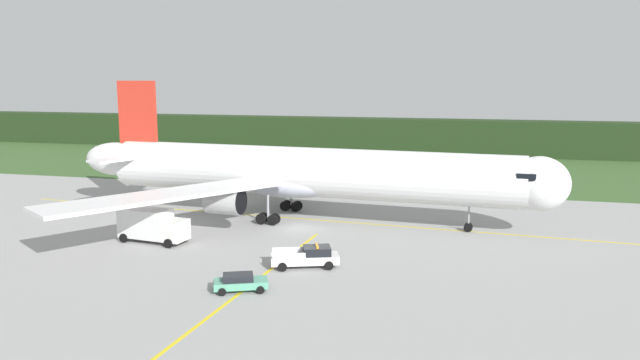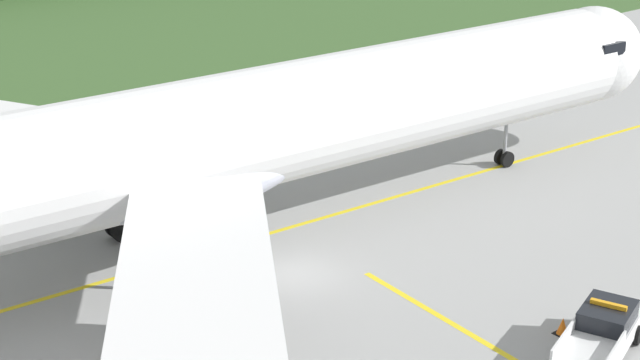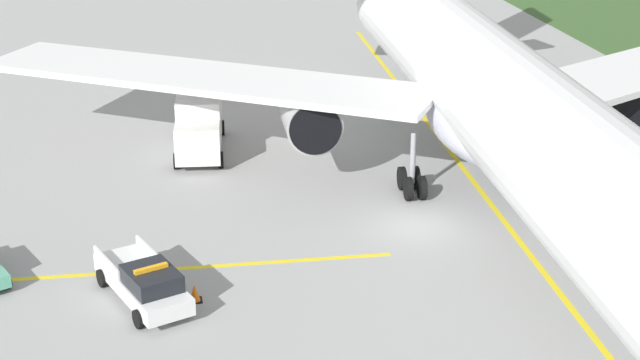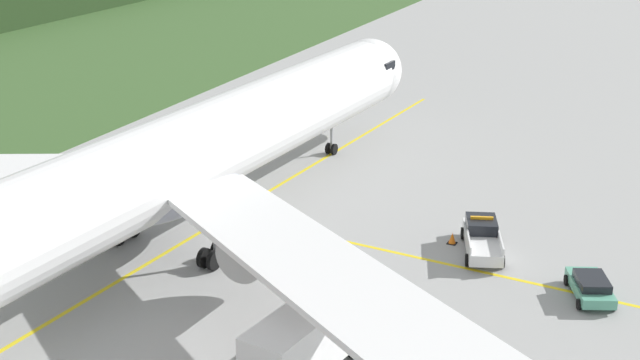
% 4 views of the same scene
% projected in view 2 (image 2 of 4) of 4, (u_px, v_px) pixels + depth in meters
% --- Properties ---
extents(ground, '(320.00, 320.00, 0.00)m').
position_uv_depth(ground, '(289.00, 274.00, 44.90)').
color(ground, '#989997').
extents(taxiway_centerline_main, '(75.37, 4.98, 0.01)m').
position_uv_depth(taxiway_centerline_main, '(234.00, 244.00, 47.83)').
color(taxiway_centerline_main, yellow).
rests_on(taxiway_centerline_main, ground).
extents(airliner, '(57.61, 51.47, 15.62)m').
position_uv_depth(airliner, '(216.00, 140.00, 45.51)').
color(airliner, white).
rests_on(airliner, ground).
extents(ops_pickup_truck, '(6.09, 3.84, 1.94)m').
position_uv_depth(ops_pickup_truck, '(600.00, 336.00, 38.08)').
color(ops_pickup_truck, silver).
rests_on(ops_pickup_truck, ground).
extents(apron_cone, '(0.58, 0.58, 0.72)m').
position_uv_depth(apron_cone, '(563.00, 326.00, 39.87)').
color(apron_cone, black).
rests_on(apron_cone, ground).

